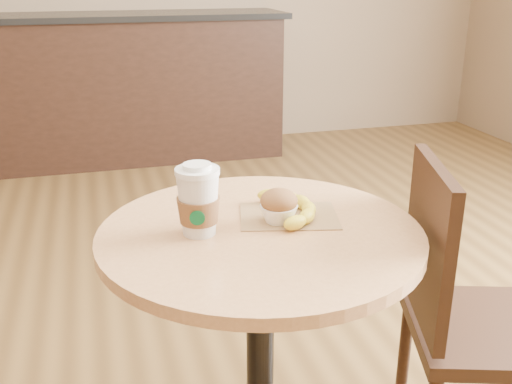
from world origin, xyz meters
TOP-DOWN VIEW (x-y plane):
  - cafe_table at (0.11, 0.02)m, footprint 0.77×0.77m
  - chair_right at (0.64, -0.08)m, footprint 0.49×0.49m
  - service_counter at (0.00, 3.18)m, footprint 2.30×0.65m
  - kraft_bag at (0.20, 0.07)m, footprint 0.28×0.23m
  - coffee_cup at (-0.03, 0.03)m, footprint 0.10×0.10m
  - muffin at (0.17, 0.05)m, footprint 0.09×0.09m
  - banana at (0.22, 0.08)m, footprint 0.15×0.26m

SIDE VIEW (x-z plane):
  - chair_right at x=0.64m, z-range 0.04..0.94m
  - service_counter at x=0.00m, z-range 0.00..1.04m
  - cafe_table at x=0.11m, z-range 0.18..0.93m
  - kraft_bag at x=0.20m, z-range 0.75..0.75m
  - banana at x=0.22m, z-range 0.75..0.79m
  - muffin at x=0.17m, z-range 0.75..0.84m
  - coffee_cup at x=-0.03m, z-range 0.74..0.91m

